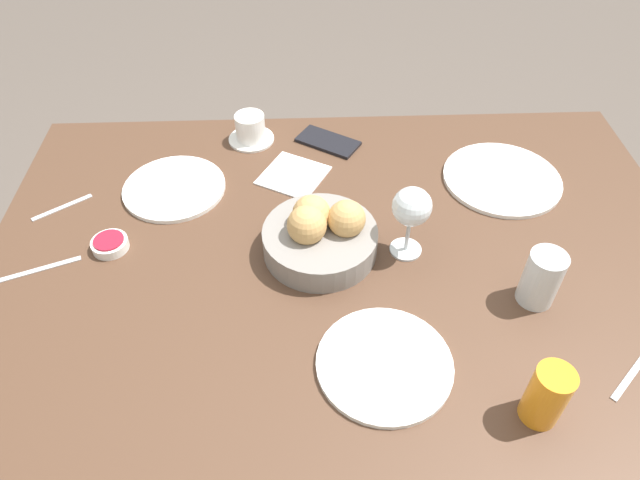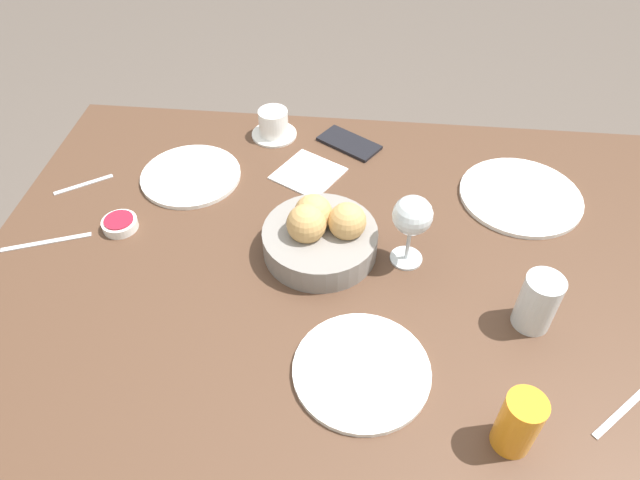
% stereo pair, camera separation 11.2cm
% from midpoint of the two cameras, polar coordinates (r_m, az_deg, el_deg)
% --- Properties ---
extents(ground_plane, '(10.00, 10.00, 0.00)m').
position_cam_midpoint_polar(ground_plane, '(1.73, -0.34, -18.99)').
color(ground_plane, '#564C44').
extents(dining_table, '(1.43, 1.03, 0.73)m').
position_cam_midpoint_polar(dining_table, '(1.18, -0.48, -5.13)').
color(dining_table, '#4C3323').
rests_on(dining_table, ground_plane).
extents(bread_basket, '(0.23, 0.23, 0.12)m').
position_cam_midpoint_polar(bread_basket, '(1.12, -2.88, 0.55)').
color(bread_basket, gray).
rests_on(bread_basket, dining_table).
extents(plate_near_left, '(0.27, 0.27, 0.01)m').
position_cam_midpoint_polar(plate_near_left, '(1.35, 15.50, 5.83)').
color(plate_near_left, white).
rests_on(plate_near_left, dining_table).
extents(plate_near_right, '(0.23, 0.23, 0.01)m').
position_cam_midpoint_polar(plate_near_right, '(1.34, -16.73, 4.89)').
color(plate_near_right, white).
rests_on(plate_near_right, dining_table).
extents(plate_far_center, '(0.23, 0.23, 0.01)m').
position_cam_midpoint_polar(plate_far_center, '(0.97, 3.12, -12.47)').
color(plate_far_center, white).
rests_on(plate_far_center, dining_table).
extents(juice_glass, '(0.06, 0.06, 0.11)m').
position_cam_midpoint_polar(juice_glass, '(0.93, 18.48, -14.74)').
color(juice_glass, orange).
rests_on(juice_glass, dining_table).
extents(water_tumbler, '(0.07, 0.07, 0.11)m').
position_cam_midpoint_polar(water_tumbler, '(1.08, 18.53, -3.81)').
color(water_tumbler, silver).
rests_on(water_tumbler, dining_table).
extents(wine_glass, '(0.08, 0.08, 0.16)m').
position_cam_midpoint_polar(wine_glass, '(1.07, 6.21, 2.98)').
color(wine_glass, silver).
rests_on(wine_glass, dining_table).
extents(coffee_cup, '(0.11, 0.11, 0.07)m').
position_cam_midpoint_polar(coffee_cup, '(1.44, -9.25, 10.79)').
color(coffee_cup, white).
rests_on(coffee_cup, dining_table).
extents(jam_bowl_berry, '(0.07, 0.07, 0.02)m').
position_cam_midpoint_polar(jam_bowl_berry, '(1.24, -22.75, -0.50)').
color(jam_bowl_berry, white).
rests_on(jam_bowl_berry, dining_table).
extents(fork_silver, '(0.14, 0.13, 0.00)m').
position_cam_midpoint_polar(fork_silver, '(1.09, 26.58, -11.43)').
color(fork_silver, '#B7B7BC').
rests_on(fork_silver, dining_table).
extents(knife_silver, '(0.17, 0.07, 0.00)m').
position_cam_midpoint_polar(knife_silver, '(1.26, -29.05, -2.95)').
color(knife_silver, '#B7B7BC').
rests_on(knife_silver, dining_table).
extents(spoon_coffee, '(0.11, 0.09, 0.00)m').
position_cam_midpoint_polar(spoon_coffee, '(1.38, -26.54, 2.83)').
color(spoon_coffee, '#B7B7BC').
rests_on(spoon_coffee, dining_table).
extents(napkin, '(0.18, 0.18, 0.00)m').
position_cam_midpoint_polar(napkin, '(1.32, -5.13, 6.35)').
color(napkin, white).
rests_on(napkin, dining_table).
extents(cell_phone, '(0.17, 0.14, 0.01)m').
position_cam_midpoint_polar(cell_phone, '(1.42, -1.49, 9.71)').
color(cell_phone, black).
rests_on(cell_phone, dining_table).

